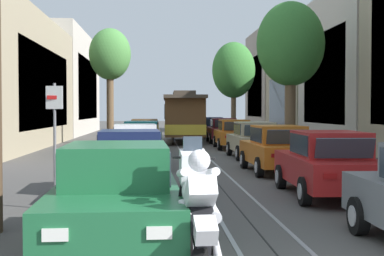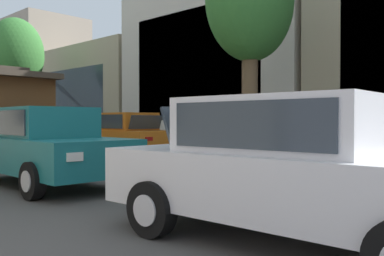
# 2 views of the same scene
# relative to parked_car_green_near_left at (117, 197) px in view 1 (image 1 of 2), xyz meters

# --- Properties ---
(ground_plane) EXTENTS (160.00, 160.00, 0.00)m
(ground_plane) POSITION_rel_parked_car_green_near_left_xyz_m (2.32, 19.70, -0.80)
(ground_plane) COLOR #4C4947
(trolley_track_rails) EXTENTS (1.14, 64.05, 0.01)m
(trolley_track_rails) POSITION_rel_parked_car_green_near_left_xyz_m (2.32, 23.30, -0.79)
(trolley_track_rails) COLOR gray
(trolley_track_rails) RESTS_ON ground
(building_facade_left) EXTENTS (5.64, 55.75, 8.84)m
(building_facade_left) POSITION_rel_parked_car_green_near_left_xyz_m (-8.13, 24.44, 3.08)
(building_facade_left) COLOR gray
(building_facade_left) RESTS_ON ground
(building_facade_right) EXTENTS (5.81, 55.75, 9.84)m
(building_facade_right) POSITION_rel_parked_car_green_near_left_xyz_m (12.81, 23.80, 3.59)
(building_facade_right) COLOR gray
(building_facade_right) RESTS_ON ground
(parked_car_green_near_left) EXTENTS (2.09, 4.40, 1.58)m
(parked_car_green_near_left) POSITION_rel_parked_car_green_near_left_xyz_m (0.00, 0.00, 0.00)
(parked_car_green_near_left) COLOR #1E6038
(parked_car_green_near_left) RESTS_ON ground
(parked_car_navy_second_left) EXTENTS (2.11, 4.41, 1.58)m
(parked_car_navy_second_left) POSITION_rel_parked_car_green_near_left_xyz_m (-0.09, 5.71, 0.00)
(parked_car_navy_second_left) COLOR #19234C
(parked_car_navy_second_left) RESTS_ON ground
(parked_car_white_mid_left) EXTENTS (2.13, 4.42, 1.58)m
(parked_car_white_mid_left) POSITION_rel_parked_car_green_near_left_xyz_m (-0.19, 11.94, 0.00)
(parked_car_white_mid_left) COLOR silver
(parked_car_white_mid_left) RESTS_ON ground
(parked_car_teal_fourth_left) EXTENTS (2.10, 4.40, 1.58)m
(parked_car_teal_fourth_left) POSITION_rel_parked_car_green_near_left_xyz_m (-0.12, 17.64, 0.00)
(parked_car_teal_fourth_left) COLOR #196B70
(parked_car_teal_fourth_left) RESTS_ON ground
(parked_car_brown_fifth_left) EXTENTS (2.02, 4.37, 1.58)m
(parked_car_brown_fifth_left) POSITION_rel_parked_car_green_near_left_xyz_m (-0.12, 24.00, 0.00)
(parked_car_brown_fifth_left) COLOR brown
(parked_car_brown_fifth_left) RESTS_ON ground
(parked_car_red_second_right) EXTENTS (2.09, 4.40, 1.58)m
(parked_car_red_second_right) POSITION_rel_parked_car_green_near_left_xyz_m (4.72, 4.86, 0.00)
(parked_car_red_second_right) COLOR red
(parked_car_red_second_right) RESTS_ON ground
(parked_car_orange_mid_right) EXTENTS (2.06, 4.39, 1.58)m
(parked_car_orange_mid_right) POSITION_rel_parked_car_green_near_left_xyz_m (4.62, 10.01, 0.00)
(parked_car_orange_mid_right) COLOR orange
(parked_car_orange_mid_right) RESTS_ON ground
(parked_car_beige_fourth_right) EXTENTS (2.05, 4.38, 1.58)m
(parked_car_beige_fourth_right) POSITION_rel_parked_car_green_near_left_xyz_m (4.82, 15.63, 0.00)
(parked_car_beige_fourth_right) COLOR #C1B28E
(parked_car_beige_fourth_right) RESTS_ON ground
(parked_car_orange_fifth_right) EXTENTS (2.05, 4.38, 1.58)m
(parked_car_orange_fifth_right) POSITION_rel_parked_car_green_near_left_xyz_m (4.75, 21.51, 0.00)
(parked_car_orange_fifth_right) COLOR orange
(parked_car_orange_fifth_right) RESTS_ON ground
(parked_car_maroon_sixth_right) EXTENTS (2.06, 4.39, 1.58)m
(parked_car_maroon_sixth_right) POSITION_rel_parked_car_green_near_left_xyz_m (4.85, 27.09, 0.00)
(parked_car_maroon_sixth_right) COLOR maroon
(parked_car_maroon_sixth_right) RESTS_ON ground
(parked_car_navy_far_right) EXTENTS (2.09, 4.40, 1.58)m
(parked_car_navy_far_right) POSITION_rel_parked_car_green_near_left_xyz_m (4.64, 32.46, 0.00)
(parked_car_navy_far_right) COLOR #19234C
(parked_car_navy_far_right) RESTS_ON ground
(street_tree_kerb_left_second) EXTENTS (2.59, 2.19, 7.19)m
(street_tree_kerb_left_second) POSITION_rel_parked_car_green_near_left_xyz_m (-2.32, 26.39, 4.63)
(street_tree_kerb_left_second) COLOR brown
(street_tree_kerb_left_second) RESTS_ON ground
(street_tree_kerb_right_second) EXTENTS (3.23, 2.65, 7.23)m
(street_tree_kerb_right_second) POSITION_rel_parked_car_green_near_left_xyz_m (6.91, 17.59, 4.33)
(street_tree_kerb_right_second) COLOR brown
(street_tree_kerb_right_second) RESTS_ON ground
(street_tree_kerb_right_mid) EXTENTS (3.33, 2.91, 7.37)m
(street_tree_kerb_right_mid) POSITION_rel_parked_car_green_near_left_xyz_m (6.52, 34.17, 4.36)
(street_tree_kerb_right_mid) COLOR brown
(street_tree_kerb_right_mid) RESTS_ON ground
(cable_car_trolley) EXTENTS (2.72, 9.16, 3.28)m
(cable_car_trolley) POSITION_rel_parked_car_green_near_left_xyz_m (2.32, 27.62, 0.86)
(cable_car_trolley) COLOR brown
(cable_car_trolley) RESTS_ON ground
(motorcycle_with_rider) EXTENTS (0.54, 1.88, 1.76)m
(motorcycle_with_rider) POSITION_rel_parked_car_green_near_left_xyz_m (1.08, -1.67, 0.12)
(motorcycle_with_rider) COLOR black
(motorcycle_with_rider) RESTS_ON ground
(street_sign_post) EXTENTS (0.36, 0.09, 2.65)m
(street_sign_post) POSITION_rel_parked_car_green_near_left_xyz_m (-1.54, 3.50, 0.85)
(street_sign_post) COLOR slate
(street_sign_post) RESTS_ON ground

